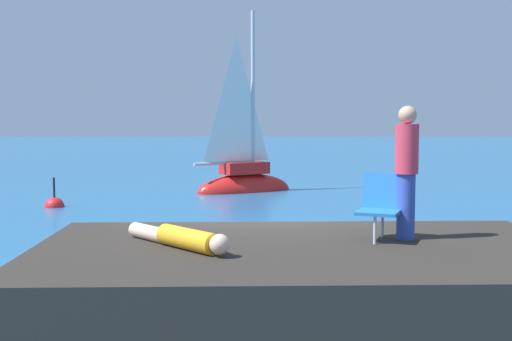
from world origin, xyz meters
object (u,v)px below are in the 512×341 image
(marker_buoy, at_px, (55,207))
(sailboat_near, at_px, (244,181))
(beach_chair, at_px, (380,203))
(person_sunbather, at_px, (181,238))
(person_standing, at_px, (407,168))

(marker_buoy, bearing_deg, sailboat_near, 36.62)
(beach_chair, bearing_deg, marker_buoy, -123.44)
(sailboat_near, height_order, person_sunbather, sailboat_near)
(person_standing, xyz_separation_m, beach_chair, (-0.31, -0.03, -0.42))
(person_standing, relative_size, marker_buoy, 1.43)
(person_sunbather, relative_size, marker_buoy, 1.21)
(sailboat_near, distance_m, person_standing, 14.75)
(beach_chair, xyz_separation_m, marker_buoy, (-7.39, 10.52, -1.51))
(person_standing, bearing_deg, sailboat_near, 125.30)
(person_sunbather, bearing_deg, person_standing, -121.63)
(person_sunbather, distance_m, marker_buoy, 12.20)
(sailboat_near, bearing_deg, beach_chair, -112.05)
(person_sunbather, xyz_separation_m, person_standing, (2.67, 0.56, 0.75))
(sailboat_near, xyz_separation_m, beach_chair, (2.03, -14.51, 1.14))
(person_sunbather, distance_m, person_standing, 2.83)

